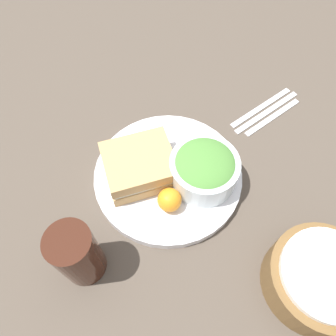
{
  "coord_description": "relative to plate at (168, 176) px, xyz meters",
  "views": [
    {
      "loc": [
        0.06,
        0.31,
        0.58
      ],
      "look_at": [
        0.0,
        0.0,
        0.04
      ],
      "focal_mm": 35.0,
      "sensor_mm": 36.0,
      "label": 1
    }
  ],
  "objects": [
    {
      "name": "fork",
      "position": [
        -0.25,
        -0.14,
        -0.01
      ],
      "size": [
        0.17,
        0.09,
        0.01
      ],
      "primitive_type": "cube",
      "rotation": [
        0.0,
        0.0,
        3.6
      ],
      "color": "silver",
      "rests_on": "ground_plane"
    },
    {
      "name": "bread_basket",
      "position": [
        -0.2,
        0.25,
        0.03
      ],
      "size": [
        0.17,
        0.17,
        0.08
      ],
      "color": "brown",
      "rests_on": "ground_plane"
    },
    {
      "name": "dressing_cup",
      "position": [
        -0.07,
        -0.05,
        0.03
      ],
      "size": [
        0.05,
        0.05,
        0.03
      ],
      "primitive_type": "cylinder",
      "color": "#B7B7BC",
      "rests_on": "plate"
    },
    {
      "name": "ground_plane",
      "position": [
        0.0,
        0.0,
        -0.01
      ],
      "size": [
        4.0,
        4.0,
        0.0
      ],
      "primitive_type": "plane",
      "color": "#4C4238"
    },
    {
      "name": "knife",
      "position": [
        -0.25,
        -0.12,
        -0.01
      ],
      "size": [
        0.18,
        0.09,
        0.01
      ],
      "primitive_type": "cube",
      "rotation": [
        0.0,
        0.0,
        3.6
      ],
      "color": "silver",
      "rests_on": "ground_plane"
    },
    {
      "name": "salad_bowl",
      "position": [
        -0.06,
        0.02,
        0.05
      ],
      "size": [
        0.13,
        0.13,
        0.07
      ],
      "color": "silver",
      "rests_on": "plate"
    },
    {
      "name": "sandwich",
      "position": [
        0.05,
        -0.01,
        0.04
      ],
      "size": [
        0.14,
        0.12,
        0.06
      ],
      "color": "tan",
      "rests_on": "plate"
    },
    {
      "name": "spoon",
      "position": [
        -0.26,
        -0.11,
        -0.01
      ],
      "size": [
        0.15,
        0.08,
        0.01
      ],
      "primitive_type": "cube",
      "rotation": [
        0.0,
        0.0,
        3.6
      ],
      "color": "silver",
      "rests_on": "ground_plane"
    },
    {
      "name": "drink_glass",
      "position": [
        0.17,
        0.14,
        0.06
      ],
      "size": [
        0.07,
        0.07,
        0.13
      ],
      "primitive_type": "cylinder",
      "color": "#38190F",
      "rests_on": "ground_plane"
    },
    {
      "name": "plate",
      "position": [
        0.0,
        0.0,
        0.0
      ],
      "size": [
        0.29,
        0.29,
        0.02
      ],
      "primitive_type": "cylinder",
      "color": "silver",
      "rests_on": "ground_plane"
    },
    {
      "name": "orange_wedge",
      "position": [
        0.01,
        0.07,
        0.03
      ],
      "size": [
        0.04,
        0.04,
        0.04
      ],
      "primitive_type": "sphere",
      "color": "orange",
      "rests_on": "plate"
    }
  ]
}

